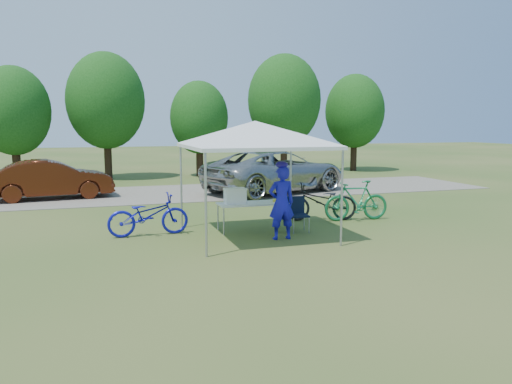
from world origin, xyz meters
The scene contains 14 objects.
ground centered at (0.00, 0.00, 0.00)m, with size 100.00×100.00×0.00m, color #2D5119.
gravel_strip centered at (0.00, 8.00, 0.01)m, with size 24.00×5.00×0.02m, color gray.
canopy centered at (0.00, 0.00, 2.65)m, with size 4.53×4.53×3.00m.
treeline centered at (-0.29, 14.05, 3.53)m, with size 24.89×4.28×6.30m.
folding_table centered at (0.13, 0.63, 0.66)m, with size 1.72×0.72×0.71m.
folding_chair centered at (1.18, 0.22, 0.51)m, with size 0.48×0.50×0.87m.
cooler centered at (-0.31, 0.63, 0.90)m, with size 0.53×0.36×0.38m.
ice_cream_cup centered at (0.70, 0.58, 0.74)m, with size 0.09×0.09×0.07m, color yellow.
cyclist centered at (0.49, -0.48, 0.85)m, with size 0.62×0.41×1.70m, color #1816B8.
bike_blue centered at (-2.41, 0.84, 0.50)m, with size 0.67×1.91×1.00m, color #1214A5.
bike_green centered at (3.27, 1.02, 0.56)m, with size 0.52×1.85×1.11m, color #197340.
bike_dark centered at (2.34, 1.31, 0.52)m, with size 0.69×1.99×1.05m, color black.
minivan centered at (3.11, 7.09, 0.84)m, with size 2.72×5.91×1.64m, color #A4A5A0.
sedan centered at (-5.10, 7.85, 0.71)m, with size 1.46×4.19×1.38m, color #491B0C.
Camera 1 is at (-3.52, -11.11, 2.65)m, focal length 35.00 mm.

